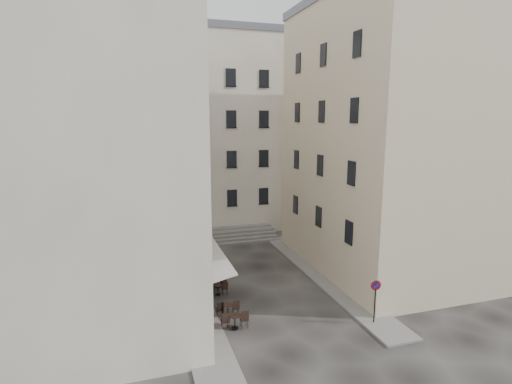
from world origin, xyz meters
name	(u,v)px	position (x,y,z in m)	size (l,w,h in m)	color
ground	(274,303)	(0.00, 0.00, 0.00)	(90.00, 90.00, 0.00)	black
sidewalk_left	(187,284)	(-4.50, 4.00, 0.06)	(2.00, 22.00, 0.12)	slate
sidewalk_right	(321,274)	(4.50, 3.00, 0.06)	(2.00, 18.00, 0.12)	slate
building_left	(69,123)	(-10.50, 3.00, 10.31)	(12.20, 16.20, 20.60)	#BEB4A2
building_right	(399,137)	(10.50, 3.50, 9.31)	(12.20, 14.20, 18.60)	beige
building_back	(199,131)	(-1.00, 19.00, 9.31)	(18.20, 10.20, 18.60)	#BEB4A2
cafe_storefront	(196,274)	(-4.32, 1.00, 1.88)	(1.74, 7.30, 3.50)	#4B110A
stone_steps	(225,236)	(0.00, 12.57, 0.40)	(9.00, 3.15, 0.80)	#5F5C5A
bollard_near	(223,310)	(-3.25, -1.00, 0.53)	(0.12, 0.12, 0.98)	black
bollard_mid	(210,284)	(-3.25, 2.50, 0.53)	(0.12, 0.12, 0.98)	black
bollard_far	(201,265)	(-3.25, 6.00, 0.53)	(0.12, 0.12, 0.98)	black
no_parking_sign	(375,293)	(4.15, -3.88, 1.73)	(0.55, 0.16, 2.44)	black
bistro_table_a	(235,320)	(-2.89, -2.16, 0.49)	(1.36, 0.64, 0.96)	black
bistro_table_b	(228,308)	(-2.91, -0.75, 0.44)	(1.22, 0.57, 0.86)	black
bistro_table_c	(218,289)	(-2.89, 1.97, 0.42)	(1.17, 0.55, 0.82)	black
bistro_table_d	(217,281)	(-2.71, 3.06, 0.42)	(1.18, 0.55, 0.83)	black
bistro_table_e	(202,272)	(-3.39, 4.65, 0.51)	(1.41, 0.66, 0.99)	black
pedestrian	(222,275)	(-2.36, 3.12, 0.80)	(0.58, 0.38, 1.60)	black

